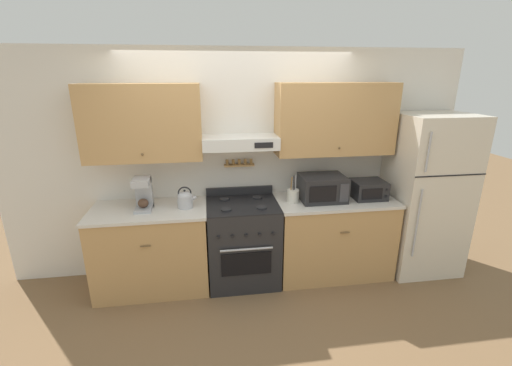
% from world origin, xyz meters
% --- Properties ---
extents(ground_plane, '(16.00, 16.00, 0.00)m').
position_xyz_m(ground_plane, '(0.00, 0.00, 0.00)').
color(ground_plane, brown).
extents(wall_back, '(5.20, 0.46, 2.55)m').
position_xyz_m(wall_back, '(0.03, 0.64, 1.47)').
color(wall_back, silver).
rests_on(wall_back, ground_plane).
extents(counter_left, '(1.20, 0.69, 0.93)m').
position_xyz_m(counter_left, '(-0.99, 0.35, 0.47)').
color(counter_left, tan).
rests_on(counter_left, ground_plane).
extents(counter_right, '(1.33, 0.69, 0.93)m').
position_xyz_m(counter_right, '(1.05, 0.35, 0.47)').
color(counter_right, tan).
rests_on(counter_right, ground_plane).
extents(stove_range, '(0.77, 0.69, 1.02)m').
position_xyz_m(stove_range, '(0.00, 0.34, 0.47)').
color(stove_range, '#232326').
rests_on(stove_range, ground_plane).
extents(refrigerator, '(0.81, 0.72, 1.86)m').
position_xyz_m(refrigerator, '(2.14, 0.32, 0.93)').
color(refrigerator, beige).
rests_on(refrigerator, ground_plane).
extents(tea_kettle, '(0.20, 0.16, 0.23)m').
position_xyz_m(tea_kettle, '(-0.60, 0.33, 1.02)').
color(tea_kettle, '#B7B7BC').
rests_on(tea_kettle, counter_left).
extents(coffee_maker, '(0.17, 0.25, 0.34)m').
position_xyz_m(coffee_maker, '(-1.03, 0.36, 1.10)').
color(coffee_maker, '#ADAFB5').
rests_on(coffee_maker, counter_left).
extents(microwave, '(0.49, 0.40, 0.28)m').
position_xyz_m(microwave, '(0.89, 0.34, 1.07)').
color(microwave, '#232326').
rests_on(microwave, counter_right).
extents(utensil_crock, '(0.13, 0.13, 0.29)m').
position_xyz_m(utensil_crock, '(0.56, 0.33, 1.00)').
color(utensil_crock, silver).
rests_on(utensil_crock, counter_right).
extents(toaster_oven, '(0.36, 0.32, 0.20)m').
position_xyz_m(toaster_oven, '(1.43, 0.33, 1.03)').
color(toaster_oven, '#232326').
rests_on(toaster_oven, counter_right).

